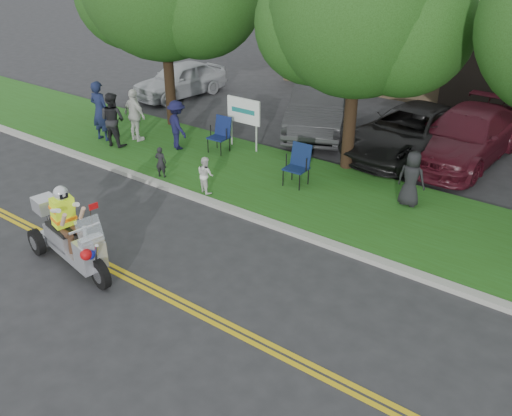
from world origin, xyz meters
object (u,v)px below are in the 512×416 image
Objects in this scene: parked_car_left at (320,106)px; parked_car_far_left at (180,79)px; lawn_chair_a at (221,132)px; parked_car_mid at (411,132)px; trike_scooter at (70,238)px; spectator_adult_mid at (113,119)px; spectator_adult_right at (135,115)px; parked_car_right at (466,136)px; spectator_adult_left at (100,111)px; lawn_chair_b at (299,162)px.

parked_car_far_left is at bearing 154.61° from parked_car_left.
lawn_chair_a is at bearing -132.62° from parked_car_left.
parked_car_far_left is 10.51m from parked_car_mid.
trike_scooter is 6.95m from spectator_adult_mid.
spectator_adult_mid reaches higher than parked_car_mid.
parked_car_right is at bearing -145.88° from spectator_adult_right.
spectator_adult_left is at bearing -147.28° from parked_car_right.
lawn_chair_b is 0.66× the size of spectator_adult_right.
parked_car_right is at bearing -157.52° from spectator_adult_left.
parked_car_far_left is (-8.98, 4.75, -0.02)m from lawn_chair_b.
lawn_chair_b is 0.21× the size of parked_car_right.
parked_car_right is (6.37, 4.07, 0.06)m from lawn_chair_a.
lawn_chair_b is 0.21× the size of parked_car_mid.
spectator_adult_mid is at bearing -144.90° from parked_car_right.
lawn_chair_a is 0.56× the size of spectator_adult_left.
parked_car_mid is 1.00× the size of parked_car_right.
parked_car_left is 5.04m from parked_car_right.
lawn_chair_b is 4.95m from parked_car_left.
trike_scooter is 6.43m from lawn_chair_b.
trike_scooter reaches higher than parked_car_mid.
parked_car_right reaches higher than lawn_chair_b.
spectator_adult_left reaches higher than spectator_adult_mid.
trike_scooter is at bearing 122.97° from spectator_adult_mid.
spectator_adult_mid is (-4.65, 5.16, 0.34)m from trike_scooter.
spectator_adult_mid is at bearing 164.84° from spectator_adult_left.
spectator_adult_mid is at bearing -59.53° from parked_car_far_left.
parked_car_far_left reaches higher than lawn_chair_a.
spectator_adult_right is at bearing 137.00° from trike_scooter.
parked_car_right is at bearing -21.45° from parked_car_left.
parked_car_mid is at bearing -29.41° from parked_car_left.
parked_car_mid reaches higher than lawn_chair_a.
trike_scooter reaches higher than parked_car_left.
spectator_adult_mid reaches higher than parked_car_far_left.
spectator_adult_mid reaches higher than parked_car_left.
lawn_chair_a is 0.64× the size of spectator_adult_mid.
spectator_adult_left is 0.76m from spectator_adult_mid.
spectator_adult_left is at bearing -65.70° from parked_car_far_left.
spectator_adult_left is 1.13× the size of spectator_adult_mid.
trike_scooter is 0.52× the size of parked_car_mid.
spectator_adult_right is 10.53m from parked_car_right.
lawn_chair_a is 0.21× the size of parked_car_left.
parked_car_right is at bearing 55.21° from lawn_chair_b.
spectator_adult_left is 0.37× the size of parked_car_left.
parked_car_far_left is at bearing -55.48° from spectator_adult_right.
lawn_chair_a is 3.38m from lawn_chair_b.
parked_car_right is at bearing -157.90° from spectator_adult_mid.
spectator_adult_left reaches higher than parked_car_left.
spectator_adult_mid is 1.00× the size of spectator_adult_right.
lawn_chair_b is at bearing -102.63° from parked_car_mid.
spectator_adult_left reaches higher than trike_scooter.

